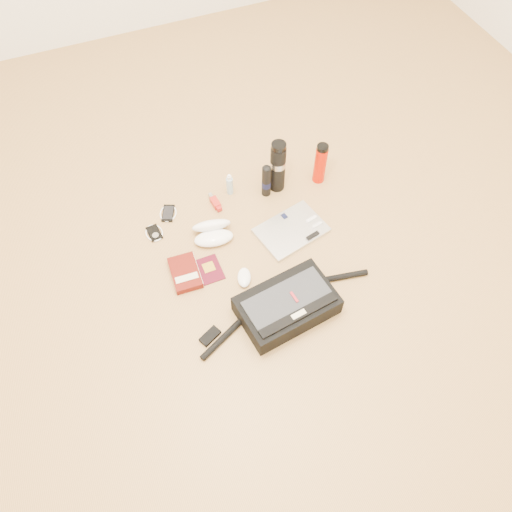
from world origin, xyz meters
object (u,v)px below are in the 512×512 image
Objects in this scene: laptop at (292,230)px; thermos_black at (278,166)px; messenger_bag at (287,305)px; thermos_red at (320,163)px; book at (185,273)px.

thermos_black is (0.05, 0.28, 0.13)m from laptop.
thermos_red reaches higher than messenger_bag.
book is (-0.33, 0.33, -0.03)m from messenger_bag.
messenger_bag reaches higher than book.
messenger_bag is 3.56× the size of thermos_red.
thermos_black is (0.57, 0.32, 0.13)m from book.
messenger_bag is at bearing -130.53° from laptop.
messenger_bag is 0.47m from book.
book is 0.67m from thermos_black.
thermos_black is at bearing 32.29° from book.
thermos_red is (0.45, 0.61, 0.06)m from messenger_bag.
book is (-0.53, -0.04, 0.01)m from laptop.
messenger_bag reaches higher than laptop.
book is at bearing 171.35° from laptop.
messenger_bag is 2.83× the size of thermos_black.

